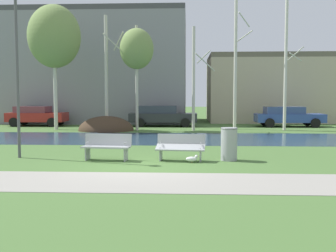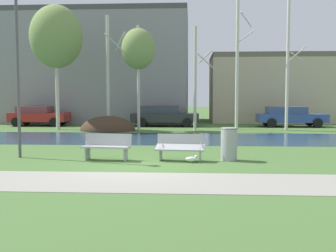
% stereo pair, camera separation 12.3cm
% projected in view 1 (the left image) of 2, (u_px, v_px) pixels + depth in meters
% --- Properties ---
extents(ground_plane, '(120.00, 120.00, 0.00)m').
position_uv_depth(ground_plane, '(161.00, 135.00, 22.07)').
color(ground_plane, '#476B33').
extents(paved_path_strip, '(60.00, 2.38, 0.01)m').
position_uv_depth(paved_path_strip, '(128.00, 182.00, 9.94)').
color(paved_path_strip, gray).
rests_on(paved_path_strip, ground).
extents(river_band, '(80.00, 6.00, 0.01)m').
position_uv_depth(river_band, '(159.00, 138.00, 20.27)').
color(river_band, '#284256').
rests_on(river_band, ground).
extents(soil_mound, '(3.43, 3.05, 1.81)m').
position_uv_depth(soil_mound, '(106.00, 131.00, 24.87)').
color(soil_mound, '#423021').
rests_on(soil_mound, ground).
extents(bench_left, '(1.65, 0.71, 0.87)m').
position_uv_depth(bench_left, '(107.00, 146.00, 13.31)').
color(bench_left, '#9EA0A3').
rests_on(bench_left, ground).
extents(bench_right, '(1.64, 0.70, 0.87)m').
position_uv_depth(bench_right, '(181.00, 146.00, 13.19)').
color(bench_right, '#9EA0A3').
rests_on(bench_right, ground).
extents(trash_bin, '(0.56, 0.56, 1.09)m').
position_uv_depth(trash_bin, '(229.00, 144.00, 13.25)').
color(trash_bin, '#999B9E').
rests_on(trash_bin, ground).
extents(seagull, '(0.42, 0.16, 0.25)m').
position_uv_depth(seagull, '(192.00, 159.00, 12.80)').
color(seagull, white).
rests_on(seagull, ground).
extents(streetlamp, '(0.32, 0.32, 5.71)m').
position_uv_depth(streetlamp, '(17.00, 47.00, 13.61)').
color(streetlamp, '#4C4C51').
rests_on(streetlamp, ground).
extents(birch_far_left, '(3.29, 3.29, 7.86)m').
position_uv_depth(birch_far_left, '(54.00, 37.00, 25.26)').
color(birch_far_left, beige).
rests_on(birch_far_left, ground).
extents(birch_left, '(1.48, 2.47, 7.10)m').
position_uv_depth(birch_left, '(107.00, 71.00, 24.91)').
color(birch_left, '#BCB7A8').
rests_on(birch_left, ground).
extents(birch_center_left, '(2.09, 2.09, 6.46)m').
position_uv_depth(birch_center_left, '(137.00, 49.00, 24.68)').
color(birch_center_left, '#BCB7A8').
rests_on(birch_center_left, ground).
extents(birch_center, '(1.41, 2.33, 6.37)m').
position_uv_depth(birch_center, '(194.00, 78.00, 24.62)').
color(birch_center, beige).
rests_on(birch_center, ground).
extents(birch_center_right, '(1.17, 1.94, 9.29)m').
position_uv_depth(birch_center_right, '(236.00, 56.00, 25.62)').
color(birch_center_right, beige).
rests_on(birch_center_right, ground).
extents(birch_right, '(1.17, 2.02, 8.03)m').
position_uv_depth(birch_right, '(286.00, 65.00, 24.88)').
color(birch_right, beige).
rests_on(birch_right, ground).
extents(parked_van_nearest_red, '(4.08, 2.05, 1.41)m').
position_uv_depth(parked_van_nearest_red, '(36.00, 115.00, 28.71)').
color(parked_van_nearest_red, maroon).
rests_on(parked_van_nearest_red, ground).
extents(parked_sedan_second_dark, '(4.74, 1.99, 1.46)m').
position_uv_depth(parked_sedan_second_dark, '(162.00, 115.00, 28.29)').
color(parked_sedan_second_dark, '#282B30').
rests_on(parked_sedan_second_dark, ground).
extents(parked_hatch_third_blue, '(4.65, 2.07, 1.39)m').
position_uv_depth(parked_hatch_third_blue, '(288.00, 116.00, 27.99)').
color(parked_hatch_third_blue, '#2D4793').
rests_on(parked_hatch_third_blue, ground).
extents(building_grey_warehouse, '(15.54, 8.81, 8.88)m').
position_uv_depth(building_grey_warehouse, '(94.00, 69.00, 34.04)').
color(building_grey_warehouse, gray).
rests_on(building_grey_warehouse, ground).
extents(building_beige_block, '(16.10, 7.04, 5.51)m').
position_uv_depth(building_beige_block, '(304.00, 89.00, 33.93)').
color(building_beige_block, '#BCAD8E').
rests_on(building_beige_block, ground).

